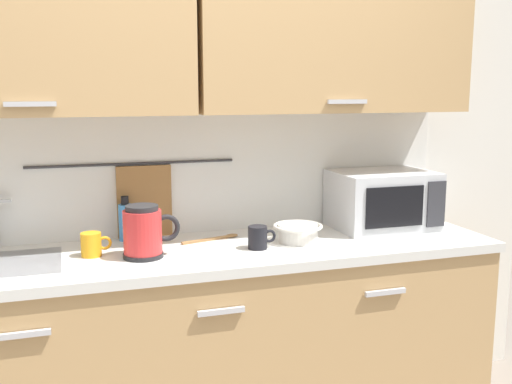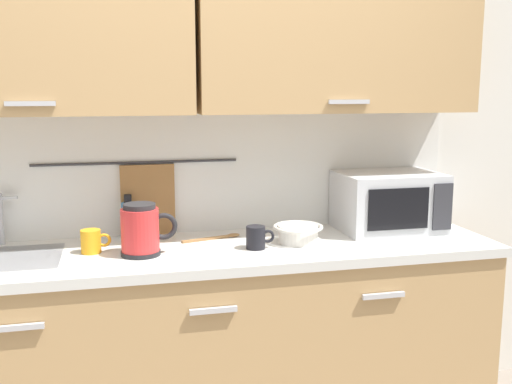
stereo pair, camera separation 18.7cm
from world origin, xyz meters
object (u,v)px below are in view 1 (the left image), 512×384
(microwave, at_px, (382,200))
(dish_soap_bottle, at_px, (126,221))
(electric_kettle, at_px, (144,232))
(mug_near_sink, at_px, (92,244))
(wooden_spoon, at_px, (217,238))
(mixing_bowl, at_px, (298,232))
(mug_by_kettle, at_px, (258,237))

(microwave, relative_size, dish_soap_bottle, 2.35)
(microwave, relative_size, electric_kettle, 2.03)
(electric_kettle, bearing_deg, mug_near_sink, 158.04)
(electric_kettle, relative_size, wooden_spoon, 0.83)
(mug_near_sink, bearing_deg, mixing_bowl, -2.75)
(electric_kettle, height_order, wooden_spoon, electric_kettle)
(dish_soap_bottle, height_order, mug_by_kettle, dish_soap_bottle)
(electric_kettle, bearing_deg, microwave, 8.18)
(microwave, xyz_separation_m, electric_kettle, (-1.14, -0.16, -0.03))
(mixing_bowl, height_order, wooden_spoon, mixing_bowl)
(microwave, xyz_separation_m, mixing_bowl, (-0.48, -0.13, -0.09))
(microwave, distance_m, dish_soap_bottle, 1.19)
(mug_near_sink, height_order, mug_by_kettle, same)
(mixing_bowl, bearing_deg, microwave, 14.83)
(dish_soap_bottle, bearing_deg, wooden_spoon, -15.19)
(microwave, bearing_deg, mixing_bowl, -165.17)
(dish_soap_bottle, distance_m, mixing_bowl, 0.75)
(dish_soap_bottle, bearing_deg, mug_by_kettle, -31.14)
(dish_soap_bottle, bearing_deg, electric_kettle, -81.92)
(dish_soap_bottle, distance_m, mug_by_kettle, 0.59)
(mug_by_kettle, bearing_deg, dish_soap_bottle, 148.86)
(microwave, bearing_deg, mug_near_sink, -176.32)
(dish_soap_bottle, bearing_deg, microwave, -6.06)
(electric_kettle, relative_size, mug_by_kettle, 1.89)
(dish_soap_bottle, bearing_deg, mug_near_sink, -125.94)
(electric_kettle, bearing_deg, mixing_bowl, 3.22)
(mixing_bowl, relative_size, wooden_spoon, 0.78)
(wooden_spoon, bearing_deg, mug_near_sink, -168.66)
(mug_near_sink, bearing_deg, dish_soap_bottle, 54.06)
(dish_soap_bottle, distance_m, mug_near_sink, 0.26)
(microwave, height_order, mug_near_sink, microwave)
(microwave, height_order, dish_soap_bottle, microwave)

